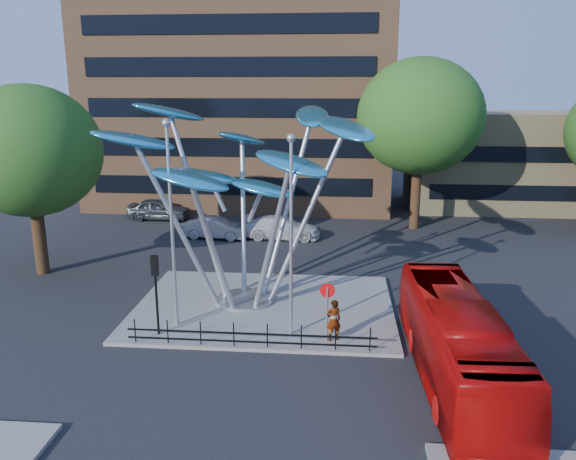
# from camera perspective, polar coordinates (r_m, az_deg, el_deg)

# --- Properties ---
(ground) EXTENTS (120.00, 120.00, 0.00)m
(ground) POSITION_cam_1_polar(r_m,az_deg,el_deg) (21.30, -1.76, -14.22)
(ground) COLOR black
(ground) RESTS_ON ground
(traffic_island) EXTENTS (12.00, 9.00, 0.15)m
(traffic_island) POSITION_cam_1_polar(r_m,az_deg,el_deg) (26.75, -2.41, -7.78)
(traffic_island) COLOR slate
(traffic_island) RESTS_ON ground
(brick_tower) EXTENTS (25.00, 15.00, 30.00)m
(brick_tower) POSITION_cam_1_polar(r_m,az_deg,el_deg) (51.39, -4.57, 19.90)
(brick_tower) COLOR #90623F
(brick_tower) RESTS_ON ground
(low_building_near) EXTENTS (15.00, 8.00, 8.00)m
(low_building_near) POSITION_cam_1_polar(r_m,az_deg,el_deg) (50.81, 20.76, 6.63)
(low_building_near) COLOR tan
(low_building_near) RESTS_ON ground
(tree_right) EXTENTS (8.80, 8.80, 12.11)m
(tree_right) POSITION_cam_1_polar(r_m,az_deg,el_deg) (40.98, 13.27, 11.15)
(tree_right) COLOR black
(tree_right) RESTS_ON ground
(tree_left) EXTENTS (7.60, 7.60, 10.32)m
(tree_left) POSITION_cam_1_polar(r_m,az_deg,el_deg) (33.00, -24.78, 7.26)
(tree_left) COLOR black
(tree_left) RESTS_ON ground
(leaf_sculpture) EXTENTS (12.72, 9.54, 9.51)m
(leaf_sculpture) POSITION_cam_1_polar(r_m,az_deg,el_deg) (25.78, -4.75, 7.01)
(leaf_sculpture) COLOR #9EA0A5
(leaf_sculpture) RESTS_ON traffic_island
(street_lamp_left) EXTENTS (0.36, 0.36, 8.80)m
(street_lamp_left) POSITION_cam_1_polar(r_m,az_deg,el_deg) (23.54, -11.82, 2.27)
(street_lamp_left) COLOR #9EA0A5
(street_lamp_left) RESTS_ON traffic_island
(street_lamp_right) EXTENTS (0.36, 0.36, 8.30)m
(street_lamp_right) POSITION_cam_1_polar(r_m,az_deg,el_deg) (22.20, 0.31, 1.14)
(street_lamp_right) COLOR #9EA0A5
(street_lamp_right) RESTS_ON traffic_island
(traffic_light_island) EXTENTS (0.28, 0.18, 3.42)m
(traffic_light_island) POSITION_cam_1_polar(r_m,az_deg,el_deg) (23.51, -13.33, -4.79)
(traffic_light_island) COLOR black
(traffic_light_island) RESTS_ON traffic_island
(no_entry_sign_island) EXTENTS (0.60, 0.10, 2.45)m
(no_entry_sign_island) POSITION_cam_1_polar(r_m,az_deg,el_deg) (22.67, 4.01, -7.31)
(no_entry_sign_island) COLOR #9EA0A5
(no_entry_sign_island) RESTS_ON traffic_island
(pedestrian_railing_front) EXTENTS (10.00, 0.06, 1.00)m
(pedestrian_railing_front) POSITION_cam_1_polar(r_m,az_deg,el_deg) (22.67, -3.82, -10.80)
(pedestrian_railing_front) COLOR black
(pedestrian_railing_front) RESTS_ON traffic_island
(red_bus) EXTENTS (2.84, 10.73, 2.97)m
(red_bus) POSITION_cam_1_polar(r_m,az_deg,el_deg) (21.04, 16.72, -10.73)
(red_bus) COLOR #B20908
(red_bus) RESTS_ON ground
(pedestrian) EXTENTS (0.75, 0.62, 1.75)m
(pedestrian) POSITION_cam_1_polar(r_m,az_deg,el_deg) (23.01, 4.65, -9.12)
(pedestrian) COLOR gray
(pedestrian) RESTS_ON traffic_island
(parked_car_left) EXTENTS (4.91, 2.17, 1.64)m
(parked_car_left) POSITION_cam_1_polar(r_m,az_deg,el_deg) (44.71, -12.95, 2.08)
(parked_car_left) COLOR #3E4145
(parked_car_left) RESTS_ON ground
(parked_car_mid) EXTENTS (4.53, 1.97, 1.45)m
(parked_car_mid) POSITION_cam_1_polar(r_m,az_deg,el_deg) (38.61, -7.36, 0.21)
(parked_car_mid) COLOR #9EA1A5
(parked_car_mid) RESTS_ON ground
(parked_car_right) EXTENTS (5.26, 2.19, 1.52)m
(parked_car_right) POSITION_cam_1_polar(r_m,az_deg,el_deg) (38.24, -0.64, 0.25)
(parked_car_right) COLOR silver
(parked_car_right) RESTS_ON ground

